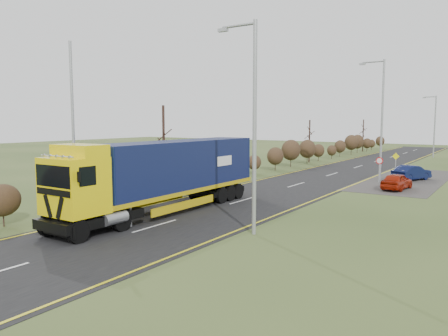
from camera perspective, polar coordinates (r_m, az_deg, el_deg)
The scene contains 14 objects.
ground at distance 24.15m, azimuth -2.49°, elevation -5.73°, with size 160.00×160.00×0.00m, color #32441D.
road at distance 32.62m, azimuth 7.96°, elevation -2.63°, with size 8.00×120.00×0.02m, color black.
layby at distance 40.07m, azimuth 22.72°, elevation -1.41°, with size 6.00×18.00×0.02m, color #2F2C29.
lane_markings at distance 32.35m, azimuth 7.72°, elevation -2.67°, with size 7.52×116.00×0.01m.
hedgerow at distance 33.71m, azimuth -2.79°, elevation 0.46°, with size 2.24×102.04×6.05m.
lorry at distance 23.69m, azimuth -7.71°, elevation -0.48°, with size 2.78×14.28×3.98m.
car_red_hatchback at distance 34.02m, azimuth 21.63°, elevation -1.65°, with size 1.41×3.52×1.20m, color #9A1A07.
car_blue_sedan at distance 39.72m, azimuth 23.29°, elevation -0.59°, with size 1.34×3.86×1.27m, color #091035.
streetlight_near at distance 18.97m, azimuth 3.71°, elevation 6.47°, with size 1.96×0.18×9.23m.
streetlight_mid at distance 39.03m, azimuth 19.77°, elevation 6.69°, with size 2.13×0.20×10.04m.
streetlight_far at distance 65.57m, azimuth 25.75°, elevation 5.23°, with size 1.77×0.18×8.30m.
left_pole at distance 25.12m, azimuth -19.11°, elevation 4.98°, with size 0.16×0.16×9.21m, color #9A9D9F.
speed_sign at distance 37.30m, azimuth 19.63°, elevation 0.35°, with size 0.57×0.10×2.06m.
warning_board at distance 46.59m, azimuth 21.51°, elevation 0.98°, with size 0.69×0.11×1.81m.
Camera 1 is at (13.98, -19.05, 5.01)m, focal length 35.00 mm.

